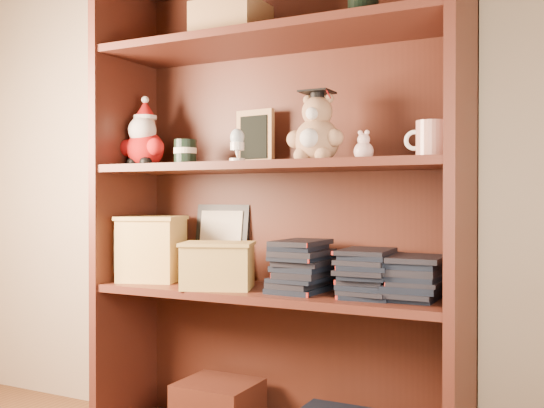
{
  "coord_description": "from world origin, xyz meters",
  "views": [
    {
      "loc": [
        0.94,
        -0.48,
        0.84
      ],
      "look_at": [
        0.03,
        1.3,
        0.82
      ],
      "focal_mm": 42.0,
      "sensor_mm": 36.0,
      "label": 1
    }
  ],
  "objects_px": {
    "teacher_mug": "(430,140)",
    "bookcase": "(278,217)",
    "grad_teddy_bear": "(316,134)",
    "treats_box": "(152,248)"
  },
  "relations": [
    {
      "from": "treats_box",
      "to": "grad_teddy_bear",
      "type": "bearing_deg",
      "value": -0.52
    },
    {
      "from": "teacher_mug",
      "to": "bookcase",
      "type": "bearing_deg",
      "value": 174.22
    },
    {
      "from": "grad_teddy_bear",
      "to": "treats_box",
      "type": "bearing_deg",
      "value": 179.48
    },
    {
      "from": "bookcase",
      "to": "grad_teddy_bear",
      "type": "xyz_separation_m",
      "value": [
        0.16,
        -0.06,
        0.26
      ]
    },
    {
      "from": "bookcase",
      "to": "teacher_mug",
      "type": "xyz_separation_m",
      "value": [
        0.5,
        -0.05,
        0.22
      ]
    },
    {
      "from": "bookcase",
      "to": "teacher_mug",
      "type": "bearing_deg",
      "value": -5.78
    },
    {
      "from": "bookcase",
      "to": "treats_box",
      "type": "xyz_separation_m",
      "value": [
        -0.47,
        -0.05,
        -0.11
      ]
    },
    {
      "from": "teacher_mug",
      "to": "treats_box",
      "type": "distance_m",
      "value": 1.03
    },
    {
      "from": "grad_teddy_bear",
      "to": "bookcase",
      "type": "bearing_deg",
      "value": 159.96
    },
    {
      "from": "bookcase",
      "to": "grad_teddy_bear",
      "type": "height_order",
      "value": "bookcase"
    }
  ]
}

